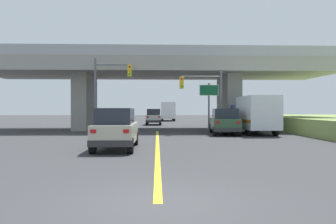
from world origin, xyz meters
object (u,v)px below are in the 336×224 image
object	(u,v)px
semi_truck_distant	(168,111)
suv_crossing	(225,121)
sedan_oncoming	(154,117)
traffic_signal_farside	(107,85)
traffic_signal_nearside	(206,92)
box_truck	(255,114)
suv_lead	(116,129)
highway_sign	(209,96)

from	to	relation	value
semi_truck_distant	suv_crossing	bearing A→B (deg)	-83.57
sedan_oncoming	semi_truck_distant	distance (m)	14.41
traffic_signal_farside	sedan_oncoming	bearing A→B (deg)	76.10
suv_crossing	traffic_signal_farside	bearing A→B (deg)	176.63
sedan_oncoming	traffic_signal_nearside	xyz separation A→B (m)	(4.34, -15.71, 2.31)
box_truck	suv_lead	bearing A→B (deg)	-135.68
traffic_signal_nearside	sedan_oncoming	bearing A→B (deg)	105.45
box_truck	traffic_signal_nearside	bearing A→B (deg)	178.81
box_truck	highway_sign	world-z (taller)	highway_sign
traffic_signal_nearside	highway_sign	world-z (taller)	traffic_signal_nearside
suv_lead	traffic_signal_nearside	distance (m)	11.54
suv_lead	highway_sign	world-z (taller)	highway_sign
traffic_signal_nearside	highway_sign	distance (m)	3.08
traffic_signal_farside	semi_truck_distant	bearing A→B (deg)	78.41
traffic_signal_farside	traffic_signal_nearside	bearing A→B (deg)	-6.88
suv_lead	semi_truck_distant	bearing A→B (deg)	84.44
suv_lead	box_truck	xyz separation A→B (m)	(9.78, 9.56, 0.56)
highway_sign	suv_lead	bearing A→B (deg)	-117.64
suv_crossing	traffic_signal_farside	world-z (taller)	traffic_signal_farside
sedan_oncoming	traffic_signal_nearside	bearing A→B (deg)	-74.55
suv_crossing	box_truck	world-z (taller)	box_truck
sedan_oncoming	highway_sign	size ratio (longest dim) A/B	1.11
sedan_oncoming	highway_sign	xyz separation A→B (m)	(5.05, -12.72, 2.16)
suv_crossing	sedan_oncoming	xyz separation A→B (m)	(-5.72, 16.22, -0.00)
traffic_signal_nearside	semi_truck_distant	bearing A→B (deg)	93.93
suv_lead	suv_crossing	xyz separation A→B (m)	(7.28, 9.13, 0.00)
traffic_signal_nearside	traffic_signal_farside	distance (m)	8.07
box_truck	traffic_signal_farside	size ratio (longest dim) A/B	1.05
suv_crossing	semi_truck_distant	bearing A→B (deg)	102.01
suv_lead	highway_sign	size ratio (longest dim) A/B	1.07
semi_truck_distant	sedan_oncoming	bearing A→B (deg)	-99.14
suv_lead	traffic_signal_nearside	size ratio (longest dim) A/B	0.90
suv_lead	highway_sign	bearing A→B (deg)	62.36
suv_crossing	sedan_oncoming	size ratio (longest dim) A/B	1.03
traffic_signal_farside	semi_truck_distant	world-z (taller)	traffic_signal_farside
suv_crossing	traffic_signal_nearside	bearing A→B (deg)	165.22
sedan_oncoming	traffic_signal_nearside	distance (m)	16.46
suv_lead	semi_truck_distant	xyz separation A→B (m)	(3.85, 39.55, 0.63)
suv_lead	box_truck	world-z (taller)	box_truck
suv_crossing	traffic_signal_farside	xyz separation A→B (m)	(-9.37, 1.47, 2.94)
traffic_signal_farside	suv_crossing	bearing A→B (deg)	-8.95
box_truck	semi_truck_distant	xyz separation A→B (m)	(-5.93, 30.00, 0.07)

